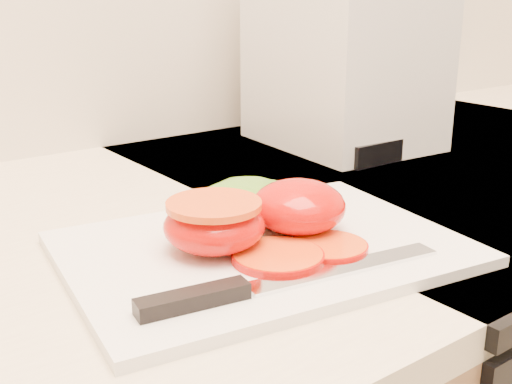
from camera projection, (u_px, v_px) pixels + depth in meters
cutting_board at (263, 249)px, 0.56m from camera, size 0.37×0.29×0.01m
tomato_half_dome at (298, 206)px, 0.58m from camera, size 0.09×0.09×0.05m
tomato_half_cut at (214, 224)px, 0.54m from camera, size 0.09×0.09×0.04m
tomato_slice_0 at (278, 257)px, 0.53m from camera, size 0.07×0.07×0.01m
tomato_slice_1 at (329, 246)px, 0.55m from camera, size 0.07×0.07×0.01m
lettuce_leaf_0 at (251, 201)px, 0.63m from camera, size 0.14×0.12×0.03m
knife at (257, 286)px, 0.47m from camera, size 0.26×0.06×0.01m
appliance at (344, 41)px, 0.92m from camera, size 0.22×0.27×0.30m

